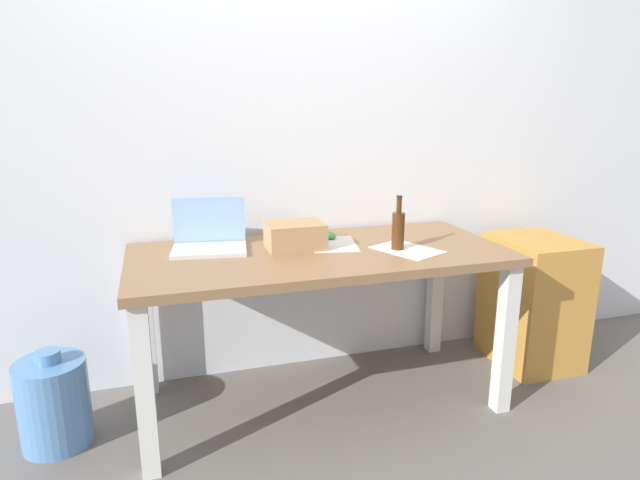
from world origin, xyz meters
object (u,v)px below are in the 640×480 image
object	(u,v)px
laptop_left	(209,239)
computer_mouse	(329,235)
desk	(320,271)
filing_cabinet	(533,301)
beer_bottle	(398,229)
cardboard_box	(295,236)
water_cooler_jug	(54,402)

from	to	relation	value
laptop_left	computer_mouse	bearing A→B (deg)	3.15
desk	filing_cabinet	xyz separation A→B (m)	(1.24, 0.06, -0.31)
desk	laptop_left	distance (m)	0.53
filing_cabinet	beer_bottle	bearing A→B (deg)	-170.84
cardboard_box	filing_cabinet	world-z (taller)	cardboard_box
beer_bottle	computer_mouse	size ratio (longest dim) A/B	2.50
desk	filing_cabinet	size ratio (longest dim) A/B	2.41
desk	cardboard_box	distance (m)	0.20
beer_bottle	filing_cabinet	world-z (taller)	beer_bottle
cardboard_box	filing_cabinet	size ratio (longest dim) A/B	0.37
laptop_left	cardboard_box	bearing A→B (deg)	-14.15
computer_mouse	laptop_left	bearing A→B (deg)	-177.63
laptop_left	cardboard_box	world-z (taller)	laptop_left
desk	computer_mouse	size ratio (longest dim) A/B	17.00
computer_mouse	cardboard_box	world-z (taller)	cardboard_box
computer_mouse	filing_cabinet	world-z (taller)	computer_mouse
laptop_left	computer_mouse	world-z (taller)	laptop_left
cardboard_box	water_cooler_jug	xyz separation A→B (m)	(-1.07, -0.07, -0.63)
computer_mouse	filing_cabinet	size ratio (longest dim) A/B	0.14
desk	computer_mouse	distance (m)	0.26
computer_mouse	water_cooler_jug	size ratio (longest dim) A/B	0.23
beer_bottle	water_cooler_jug	bearing A→B (deg)	176.82
desk	computer_mouse	world-z (taller)	computer_mouse
cardboard_box	filing_cabinet	bearing A→B (deg)	-0.49
laptop_left	beer_bottle	xyz separation A→B (m)	(0.82, -0.25, 0.05)
computer_mouse	cardboard_box	distance (m)	0.25
filing_cabinet	cardboard_box	bearing A→B (deg)	179.51
laptop_left	computer_mouse	distance (m)	0.59
computer_mouse	filing_cabinet	distance (m)	1.22
computer_mouse	cardboard_box	xyz separation A→B (m)	(-0.21, -0.13, 0.04)
laptop_left	water_cooler_jug	size ratio (longest dim) A/B	0.85
water_cooler_jug	beer_bottle	bearing A→B (deg)	-3.18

